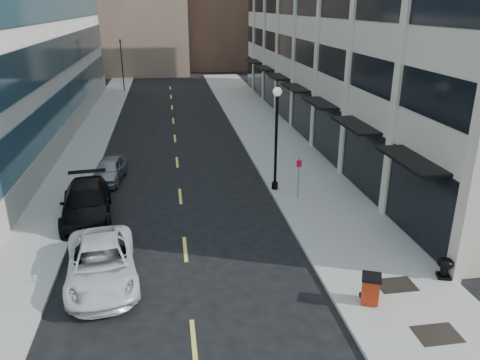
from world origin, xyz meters
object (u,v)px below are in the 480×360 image
object	(u,v)px
sign_post	(299,172)
urn_planter	(445,266)
car_black_pickup	(86,203)
lamppost	(276,130)
car_silver_sedan	(109,170)
car_white_van	(101,263)
traffic_signal	(120,43)
trash_bin	(370,288)

from	to	relation	value
sign_post	urn_planter	size ratio (longest dim) A/B	2.70
car_black_pickup	urn_planter	distance (m)	16.25
sign_post	urn_planter	xyz separation A→B (m)	(3.38, -8.43, -0.97)
car_black_pickup	lamppost	distance (m)	10.47
lamppost	urn_planter	distance (m)	11.20
car_silver_sedan	lamppost	world-z (taller)	lamppost
car_silver_sedan	lamppost	distance (m)	10.31
car_white_van	traffic_signal	bearing A→B (deg)	85.75
urn_planter	car_white_van	bearing A→B (deg)	171.12
traffic_signal	car_white_van	xyz separation A→B (m)	(2.30, -42.00, -4.96)
car_black_pickup	lamppost	world-z (taller)	lamppost
car_black_pickup	lamppost	xyz separation A→B (m)	(9.90, 2.02, 2.76)
car_silver_sedan	trash_bin	bearing A→B (deg)	-47.41
lamppost	sign_post	size ratio (longest dim) A/B	2.56
car_white_van	urn_planter	world-z (taller)	car_white_van
car_white_van	trash_bin	distance (m)	9.86
trash_bin	lamppost	world-z (taller)	lamppost
urn_planter	traffic_signal	bearing A→B (deg)	108.94
car_black_pickup	lamppost	bearing A→B (deg)	5.62
traffic_signal	sign_post	distance (m)	37.67
sign_post	lamppost	bearing A→B (deg)	130.90
trash_bin	urn_planter	world-z (taller)	trash_bin
car_white_van	lamppost	xyz separation A→B (m)	(8.50, 7.93, 2.82)
car_white_van	sign_post	bearing A→B (deg)	26.94
car_black_pickup	car_silver_sedan	world-z (taller)	car_black_pickup
trash_bin	urn_planter	xyz separation A→B (m)	(3.43, 1.05, -0.06)
trash_bin	urn_planter	size ratio (longest dim) A/B	1.26
traffic_signal	car_silver_sedan	size ratio (longest dim) A/B	1.75
trash_bin	car_silver_sedan	bearing A→B (deg)	149.75
trash_bin	car_black_pickup	bearing A→B (deg)	164.04
car_white_van	car_black_pickup	world-z (taller)	car_black_pickup
traffic_signal	car_black_pickup	world-z (taller)	traffic_signal
car_silver_sedan	lamppost	size ratio (longest dim) A/B	0.68
car_white_van	urn_planter	distance (m)	12.96
traffic_signal	car_black_pickup	size ratio (longest dim) A/B	1.24
trash_bin	sign_post	bearing A→B (deg)	113.54
lamppost	sign_post	distance (m)	2.63
car_silver_sedan	car_white_van	bearing A→B (deg)	-78.85
car_black_pickup	lamppost	size ratio (longest dim) A/B	0.97
car_white_van	car_black_pickup	distance (m)	6.07
car_white_van	trash_bin	size ratio (longest dim) A/B	5.15
car_white_van	car_silver_sedan	size ratio (longest dim) A/B	1.37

